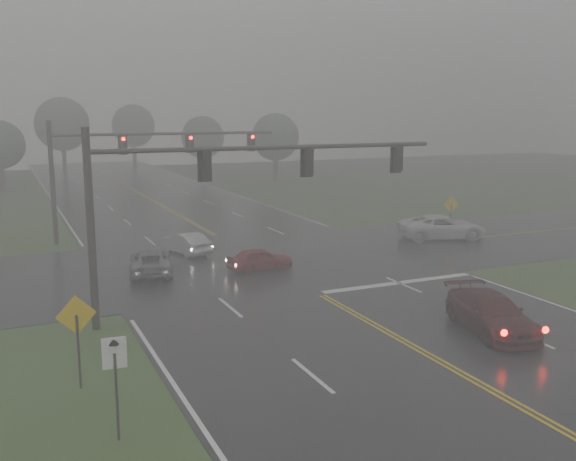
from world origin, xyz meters
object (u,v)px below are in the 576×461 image
sedan_silver (186,254)px  car_grey (151,274)px  sedan_red (260,270)px  signal_gantry_far (127,155)px  sedan_maroon (490,332)px  pickup_white (442,239)px  signal_gantry_near (212,183)px

sedan_silver → car_grey: bearing=38.6°
sedan_red → signal_gantry_far: (-4.64, 11.74, 5.57)m
sedan_maroon → signal_gantry_far: signal_gantry_far is taller
sedan_silver → car_grey: size_ratio=0.85×
sedan_maroon → sedan_silver: bearing=124.3°
car_grey → signal_gantry_far: size_ratio=0.30×
pickup_white → signal_gantry_near: (-18.88, -9.14, 5.55)m
sedan_red → sedan_silver: sedan_silver is taller
sedan_maroon → car_grey: size_ratio=1.11×
sedan_maroon → sedan_red: size_ratio=1.41×
sedan_silver → signal_gantry_far: size_ratio=0.26×
sedan_red → car_grey: (-5.52, 1.67, 0.00)m
sedan_red → car_grey: 5.76m
pickup_white → signal_gantry_near: bearing=133.2°
sedan_silver → signal_gantry_far: bearing=-85.2°
pickup_white → sedan_maroon: bearing=165.3°
sedan_maroon → signal_gantry_far: size_ratio=0.33×
sedan_maroon → signal_gantry_near: 12.50m
sedan_maroon → pickup_white: bearing=71.6°
sedan_red → signal_gantry_near: signal_gantry_near is taller
signal_gantry_near → signal_gantry_far: (-0.12, 17.87, 0.02)m
sedan_red → signal_gantry_near: bearing=140.5°
sedan_maroon → sedan_silver: 19.72m
sedan_maroon → signal_gantry_far: (-9.12, 24.52, 5.57)m
sedan_silver → car_grey: sedan_silver is taller
pickup_white → signal_gantry_far: 21.63m
car_grey → pickup_white: size_ratio=0.79×
signal_gantry_far → sedan_red: bearing=-68.4°
car_grey → signal_gantry_near: (0.99, -7.80, 5.55)m
sedan_silver → pickup_white: 17.07m
sedan_red → sedan_maroon: bearing=-163.7°
car_grey → signal_gantry_near: bearing=108.7°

